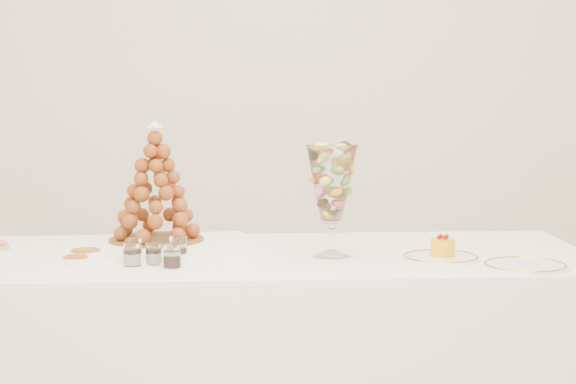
{
  "coord_description": "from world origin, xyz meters",
  "views": [
    {
      "loc": [
        -0.03,
        -2.81,
        1.33
      ],
      "look_at": [
        0.02,
        0.22,
        0.97
      ],
      "focal_mm": 60.0,
      "sensor_mm": 36.0,
      "label": 1
    }
  ],
  "objects": [
    {
      "name": "cake_plate",
      "position": [
        0.49,
        0.08,
        0.78
      ],
      "size": [
        0.24,
        0.24,
        0.01
      ],
      "primitive_type": "cylinder",
      "color": "white",
      "rests_on": "buffet_table"
    },
    {
      "name": "verrine_e",
      "position": [
        -0.32,
        -0.02,
        0.81
      ],
      "size": [
        0.06,
        0.06,
        0.07
      ],
      "primitive_type": "cylinder",
      "rotation": [
        0.0,
        0.0,
        -0.19
      ],
      "color": "white",
      "rests_on": "buffet_table"
    },
    {
      "name": "spare_plate",
      "position": [
        0.72,
        -0.05,
        0.78
      ],
      "size": [
        0.25,
        0.25,
        0.01
      ],
      "primitive_type": "cylinder",
      "color": "white",
      "rests_on": "buffet_table"
    },
    {
      "name": "macaron_vase",
      "position": [
        0.16,
        0.15,
        1.0
      ],
      "size": [
        0.16,
        0.16,
        0.35
      ],
      "color": "white",
      "rests_on": "buffet_table"
    },
    {
      "name": "croquembouche",
      "position": [
        -0.41,
        0.34,
        0.99
      ],
      "size": [
        0.31,
        0.31,
        0.39
      ],
      "rotation": [
        0.0,
        0.0,
        0.21
      ],
      "color": "brown",
      "rests_on": "lace_tray"
    },
    {
      "name": "verrine_a",
      "position": [
        -0.45,
        0.1,
        0.81
      ],
      "size": [
        0.06,
        0.06,
        0.07
      ],
      "primitive_type": "cylinder",
      "rotation": [
        0.0,
        0.0,
        0.24
      ],
      "color": "white",
      "rests_on": "buffet_table"
    },
    {
      "name": "mousse_cake",
      "position": [
        0.5,
        0.09,
        0.82
      ],
      "size": [
        0.08,
        0.08,
        0.07
      ],
      "color": "#F0AB0B",
      "rests_on": "cake_plate"
    },
    {
      "name": "verrine_c",
      "position": [
        -0.32,
        0.1,
        0.82
      ],
      "size": [
        0.06,
        0.06,
        0.07
      ],
      "primitive_type": "cylinder",
      "rotation": [
        0.0,
        0.0,
        -0.05
      ],
      "color": "white",
      "rests_on": "buffet_table"
    },
    {
      "name": "ramekin_back",
      "position": [
        -0.6,
        0.09,
        0.79
      ],
      "size": [
        0.1,
        0.1,
        0.03
      ],
      "primitive_type": "cylinder",
      "color": "white",
      "rests_on": "buffet_table"
    },
    {
      "name": "lace_tray",
      "position": [
        -0.4,
        0.25,
        0.79
      ],
      "size": [
        0.68,
        0.56,
        0.02
      ],
      "primitive_type": "cube",
      "rotation": [
        0.0,
        0.0,
        0.16
      ],
      "color": "white",
      "rests_on": "buffet_table"
    },
    {
      "name": "verrine_d",
      "position": [
        -0.44,
        0.01,
        0.81
      ],
      "size": [
        0.06,
        0.06,
        0.07
      ],
      "primitive_type": "cylinder",
      "rotation": [
        0.0,
        0.0,
        0.22
      ],
      "color": "white",
      "rests_on": "buffet_table"
    },
    {
      "name": "pink_tart",
      "position": [
        -0.91,
        0.28,
        0.79
      ],
      "size": [
        0.05,
        0.05,
        0.03
      ],
      "color": "tan",
      "rests_on": "buffet_table"
    },
    {
      "name": "buffet_table",
      "position": [
        -0.04,
        0.19,
        0.39
      ],
      "size": [
        2.08,
        0.91,
        0.78
      ],
      "rotation": [
        0.0,
        0.0,
        0.04
      ],
      "color": "white",
      "rests_on": "ground"
    },
    {
      "name": "verrine_b",
      "position": [
        -0.38,
        0.03,
        0.81
      ],
      "size": [
        0.05,
        0.05,
        0.06
      ],
      "primitive_type": "cylinder",
      "rotation": [
        0.0,
        0.0,
        0.13
      ],
      "color": "white",
      "rests_on": "buffet_table"
    },
    {
      "name": "ramekin_front",
      "position": [
        -0.61,
        0.01,
        0.79
      ],
      "size": [
        0.08,
        0.08,
        0.03
      ],
      "primitive_type": "cylinder",
      "color": "white",
      "rests_on": "buffet_table"
    }
  ]
}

